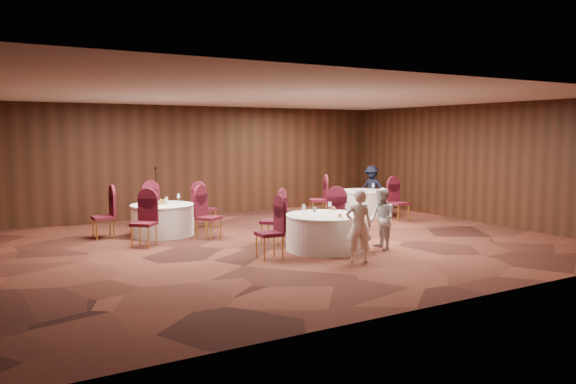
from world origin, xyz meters
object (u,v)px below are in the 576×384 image
table_right (361,203)px  woman_a (359,226)px  woman_b (382,219)px  man_c (372,188)px  table_left (163,220)px  table_main (325,232)px  mic_stand (157,208)px

table_right → woman_a: 6.07m
woman_b → man_c: (3.69, 4.91, 0.05)m
table_left → woman_b: size_ratio=1.15×
table_right → man_c: man_c is taller
table_main → man_c: (4.74, 4.35, 0.32)m
table_left → man_c: 7.18m
table_left → man_c: size_ratio=1.07×
woman_b → man_c: bearing=155.6°
woman_b → table_left: bearing=-126.1°
table_left → table_main: bearing=-54.6°
table_main → woman_a: bearing=-94.2°
table_left → woman_b: 5.17m
table_right → mic_stand: bearing=166.4°
table_right → woman_b: woman_b is taller
table_main → man_c: 6.44m
mic_stand → table_main: bearing=-67.4°
mic_stand → man_c: mic_stand is taller
table_main → woman_b: size_ratio=1.27×
mic_stand → woman_b: bearing=-60.5°
mic_stand → woman_a: size_ratio=1.11×
table_main → table_right: 5.07m
woman_a → man_c: size_ratio=0.99×
table_left → woman_a: bearing=-63.6°
table_left → mic_stand: mic_stand is taller
woman_a → man_c: bearing=-104.3°
table_main → table_left: size_ratio=1.10×
man_c → mic_stand: bearing=-116.8°
table_left → man_c: bearing=8.2°
table_left → table_right: same height
table_right → woman_b: size_ratio=1.12×
table_main → man_c: bearing=42.6°
woman_a → woman_b: bearing=-121.8°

